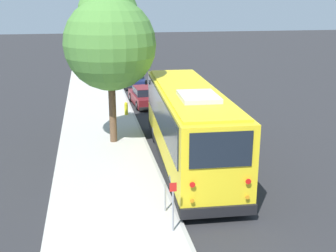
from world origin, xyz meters
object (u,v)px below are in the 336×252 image
at_px(street_tree, 110,38).
at_px(sign_post_near, 173,207).
at_px(shuttle_bus, 189,122).
at_px(parked_sedan_white, 120,59).
at_px(parked_sedan_black, 125,66).
at_px(sign_post_far, 165,198).
at_px(fire_hydrant, 126,108).
at_px(parked_sedan_navy, 134,79).
at_px(parked_sedan_maroon, 145,97).
at_px(parked_sedan_silver, 117,52).

height_order(street_tree, sign_post_near, street_tree).
bearing_deg(shuttle_bus, parked_sedan_white, 3.88).
distance_m(parked_sedan_black, street_tree, 22.73).
distance_m(sign_post_far, fire_hydrant, 12.86).
bearing_deg(parked_sedan_black, fire_hydrant, 172.88).
xyz_separation_m(parked_sedan_navy, parked_sedan_white, (12.97, 0.12, 0.04)).
relative_size(parked_sedan_maroon, parked_sedan_navy, 0.93).
height_order(parked_sedan_maroon, street_tree, street_tree).
xyz_separation_m(parked_sedan_navy, sign_post_near, (-24.12, 1.51, 0.40)).
relative_size(street_tree, sign_post_near, 4.78).
height_order(sign_post_near, fire_hydrant, sign_post_near).
bearing_deg(parked_sedan_navy, fire_hydrant, 173.27).
relative_size(parked_sedan_black, street_tree, 0.59).
relative_size(shuttle_bus, parked_sedan_navy, 2.42).
relative_size(parked_sedan_black, parked_sedan_white, 0.96).
distance_m(street_tree, fire_hydrant, 6.97).
relative_size(sign_post_near, fire_hydrant, 2.00).
height_order(parked_sedan_silver, sign_post_near, sign_post_near).
relative_size(parked_sedan_black, sign_post_near, 2.83).
relative_size(shuttle_bus, parked_sedan_black, 2.44).
bearing_deg(parked_sedan_black, parked_sedan_maroon, 178.23).
height_order(parked_sedan_maroon, fire_hydrant, parked_sedan_maroon).
bearing_deg(parked_sedan_maroon, sign_post_near, 171.27).
distance_m(parked_sedan_navy, parked_sedan_silver, 20.17).
relative_size(parked_sedan_silver, fire_hydrant, 5.67).
bearing_deg(fire_hydrant, parked_sedan_black, -4.95).
height_order(shuttle_bus, street_tree, street_tree).
bearing_deg(parked_sedan_navy, shuttle_bus, -176.42).
distance_m(parked_sedan_black, parked_sedan_silver, 12.99).
bearing_deg(parked_sedan_silver, parked_sedan_white, 174.82).
bearing_deg(shuttle_bus, parked_sedan_black, 4.10).
relative_size(street_tree, sign_post_far, 7.73).
relative_size(parked_sedan_navy, parked_sedan_black, 1.01).
bearing_deg(sign_post_far, parked_sedan_silver, -2.15).
bearing_deg(parked_sedan_maroon, sign_post_far, 170.86).
height_order(parked_sedan_maroon, parked_sedan_navy, parked_sedan_maroon).
height_order(sign_post_near, sign_post_far, sign_post_near).
xyz_separation_m(street_tree, fire_hydrant, (4.96, -1.12, -4.76)).
height_order(parked_sedan_maroon, sign_post_near, sign_post_near).
bearing_deg(sign_post_near, parked_sedan_black, -2.53).
bearing_deg(parked_sedan_navy, street_tree, 172.06).
bearing_deg(fire_hydrant, parked_sedan_navy, -9.19).
distance_m(shuttle_bus, parked_sedan_white, 31.34).
relative_size(parked_sedan_white, parked_sedan_silver, 1.04).
xyz_separation_m(parked_sedan_maroon, sign_post_near, (-17.06, 1.48, 0.38)).
relative_size(parked_sedan_silver, street_tree, 0.59).
bearing_deg(sign_post_near, sign_post_far, -0.00).
bearing_deg(parked_sedan_silver, shuttle_bus, 176.98).
bearing_deg(sign_post_far, parked_sedan_maroon, -5.38).
distance_m(parked_sedan_navy, parked_sedan_white, 12.97).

